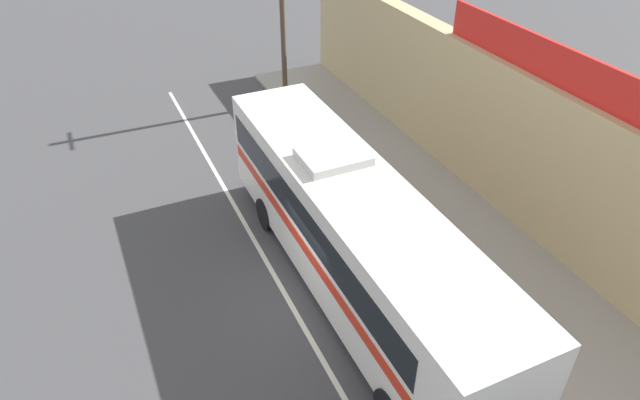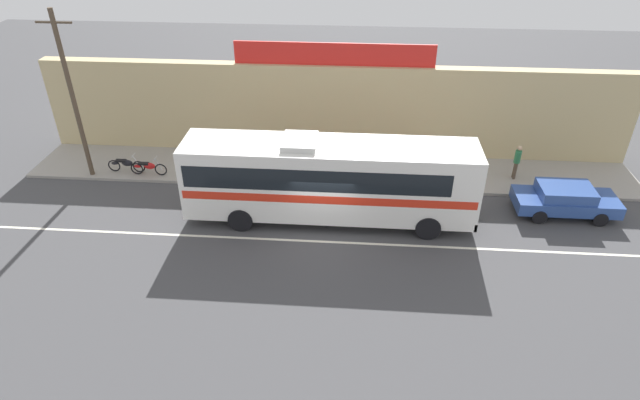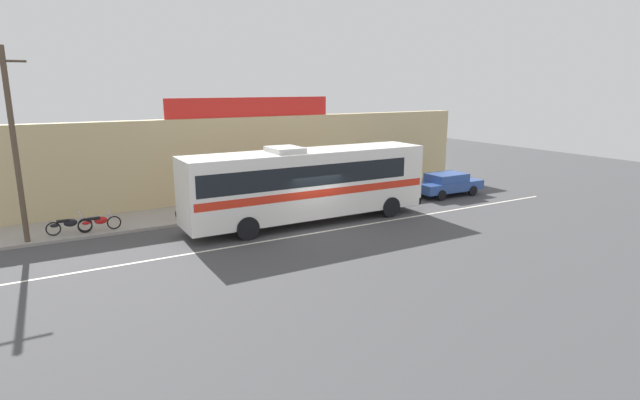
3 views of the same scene
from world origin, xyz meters
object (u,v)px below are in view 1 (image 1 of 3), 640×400
object	(u,v)px
intercity_bus	(351,229)
utility_pole	(282,8)
motorcycle_black	(368,166)
motorcycle_orange	(314,116)
motorcycle_green	(307,103)

from	to	relation	value
intercity_bus	utility_pole	distance (m)	12.39
intercity_bus	motorcycle_black	xyz separation A→B (m)	(-4.68, 3.14, -1.50)
utility_pole	motorcycle_orange	distance (m)	4.65
motorcycle_black	motorcycle_green	xyz separation A→B (m)	(-5.57, 0.07, 0.00)
motorcycle_orange	motorcycle_green	size ratio (longest dim) A/B	0.97
motorcycle_orange	motorcycle_green	bearing A→B (deg)	169.78
utility_pole	motorcycle_black	distance (m)	8.08
utility_pole	motorcycle_orange	bearing A→B (deg)	3.32
intercity_bus	motorcycle_orange	distance (m)	9.63
intercity_bus	motorcycle_orange	xyz separation A→B (m)	(-9.03, 2.99, -1.50)
intercity_bus	motorcycle_orange	world-z (taller)	intercity_bus
utility_pole	intercity_bus	bearing A→B (deg)	-13.39
intercity_bus	utility_pole	world-z (taller)	utility_pole
motorcycle_green	intercity_bus	bearing A→B (deg)	-17.38
intercity_bus	motorcycle_green	size ratio (longest dim) A/B	6.46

